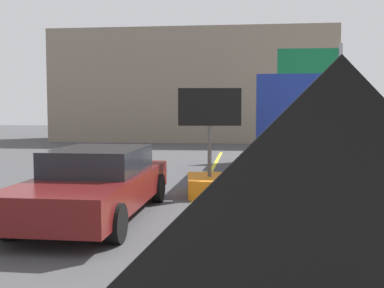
# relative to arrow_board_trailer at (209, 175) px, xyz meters

# --- Properties ---
(arrow_board_trailer) EXTENTS (1.60, 1.92, 2.70)m
(arrow_board_trailer) POSITION_rel_arrow_board_trailer_xyz_m (0.00, 0.00, 0.00)
(arrow_board_trailer) COLOR orange
(arrow_board_trailer) RESTS_ON ground
(box_truck) EXTENTS (2.80, 7.09, 3.13)m
(box_truck) POSITION_rel_arrow_board_trailer_xyz_m (2.52, 4.45, 1.25)
(box_truck) COLOR black
(box_truck) RESTS_ON ground
(pickup_car) EXTENTS (2.13, 5.20, 1.38)m
(pickup_car) POSITION_rel_arrow_board_trailer_xyz_m (-2.06, -2.83, 0.22)
(pickup_car) COLOR #591414
(pickup_car) RESTS_ON ground
(highway_guide_sign) EXTENTS (2.79, 0.19, 5.00)m
(highway_guide_sign) POSITION_rel_arrow_board_trailer_xyz_m (4.19, 9.21, 2.94)
(highway_guide_sign) COLOR gray
(highway_guide_sign) RESTS_ON ground
(far_building_block) EXTENTS (18.50, 6.30, 7.34)m
(far_building_block) POSITION_rel_arrow_board_trailer_xyz_m (-2.67, 20.68, 3.19)
(far_building_block) COLOR gray
(far_building_block) RESTS_ON ground
(traffic_cone_mid_lane) EXTENTS (0.36, 0.36, 0.59)m
(traffic_cone_mid_lane) POSITION_rel_arrow_board_trailer_xyz_m (0.50, -6.09, -0.19)
(traffic_cone_mid_lane) COLOR black
(traffic_cone_mid_lane) RESTS_ON ground
(traffic_cone_far_lane) EXTENTS (0.36, 0.36, 0.73)m
(traffic_cone_far_lane) POSITION_rel_arrow_board_trailer_xyz_m (0.38, -3.03, -0.12)
(traffic_cone_far_lane) COLOR black
(traffic_cone_far_lane) RESTS_ON ground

